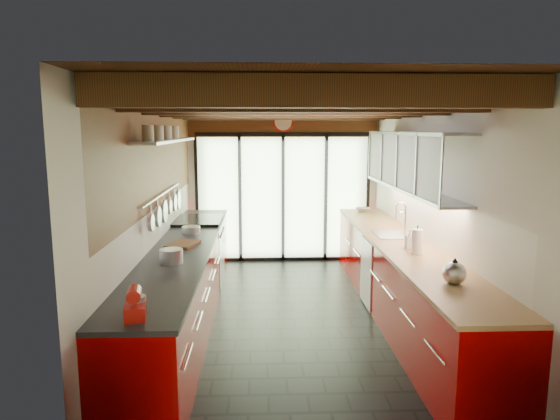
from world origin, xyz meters
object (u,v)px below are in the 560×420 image
object	(u,v)px
stand_mixer	(136,305)
kettle	(454,272)
soap_bottle	(410,239)
bowl	(363,210)
paper_towel	(417,242)

from	to	relation	value
stand_mixer	kettle	world-z (taller)	kettle
soap_bottle	bowl	distance (m)	2.55
kettle	soap_bottle	world-z (taller)	kettle
bowl	kettle	bearing A→B (deg)	-90.00
kettle	paper_towel	size ratio (longest dim) A/B	0.84
stand_mixer	bowl	size ratio (longest dim) A/B	1.16
stand_mixer	paper_towel	distance (m)	3.06
kettle	bowl	distance (m)	3.82
soap_bottle	stand_mixer	bearing A→B (deg)	-142.57
kettle	paper_towel	distance (m)	1.02
stand_mixer	paper_towel	world-z (taller)	paper_towel
paper_towel	bowl	bearing A→B (deg)	90.00
kettle	soap_bottle	xyz separation A→B (m)	(0.00, 1.27, 0.00)
kettle	bowl	world-z (taller)	kettle
stand_mixer	soap_bottle	xyz separation A→B (m)	(2.54, 1.94, 0.02)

